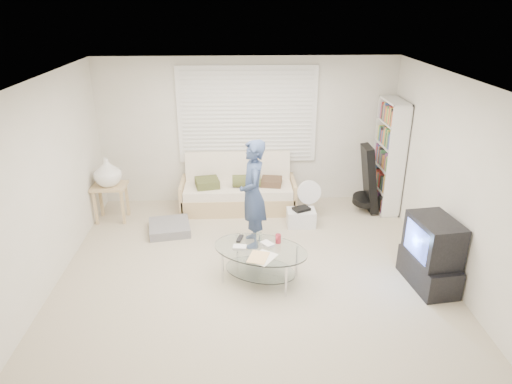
{
  "coord_description": "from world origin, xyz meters",
  "views": [
    {
      "loc": [
        -0.17,
        -5.29,
        3.34
      ],
      "look_at": [
        0.07,
        0.3,
        0.96
      ],
      "focal_mm": 32.0,
      "sensor_mm": 36.0,
      "label": 1
    }
  ],
  "objects_px": {
    "bookshelf": "(389,156)",
    "futon_sofa": "(238,192)",
    "tv_unit": "(431,254)",
    "coffee_table": "(260,255)"
  },
  "relations": [
    {
      "from": "futon_sofa",
      "to": "bookshelf",
      "type": "xyz_separation_m",
      "value": [
        2.49,
        -0.09,
        0.63
      ]
    },
    {
      "from": "futon_sofa",
      "to": "coffee_table",
      "type": "xyz_separation_m",
      "value": [
        0.26,
        -2.18,
        0.05
      ]
    },
    {
      "from": "futon_sofa",
      "to": "tv_unit",
      "type": "relative_size",
      "value": 2.13
    },
    {
      "from": "futon_sofa",
      "to": "bookshelf",
      "type": "bearing_deg",
      "value": -2.14
    },
    {
      "from": "futon_sofa",
      "to": "bookshelf",
      "type": "distance_m",
      "value": 2.57
    },
    {
      "from": "tv_unit",
      "to": "coffee_table",
      "type": "relative_size",
      "value": 0.64
    },
    {
      "from": "tv_unit",
      "to": "coffee_table",
      "type": "xyz_separation_m",
      "value": [
        -2.1,
        0.2,
        -0.08
      ]
    },
    {
      "from": "bookshelf",
      "to": "tv_unit",
      "type": "height_order",
      "value": "bookshelf"
    },
    {
      "from": "bookshelf",
      "to": "futon_sofa",
      "type": "bearing_deg",
      "value": 177.86
    },
    {
      "from": "coffee_table",
      "to": "futon_sofa",
      "type": "bearing_deg",
      "value": 96.92
    }
  ]
}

